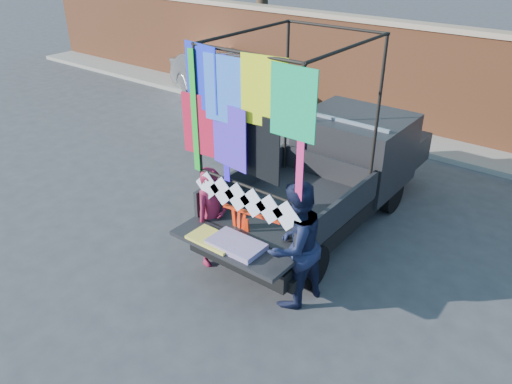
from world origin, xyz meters
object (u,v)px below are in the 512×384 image
Objects in this scene: man at (295,245)px; woman at (213,217)px; pickup_truck at (339,169)px; sedan at (222,78)px.

woman is at bearing -80.86° from man.
woman is (-0.70, -2.49, -0.05)m from pickup_truck.
pickup_truck is at bearing -5.67° from woman.
pickup_truck is 6.76m from sedan.
man reaches higher than sedan.
sedan is at bearing -122.61° from man.
pickup_truck is 2.59m from woman.
pickup_truck is 1.28× the size of sedan.
pickup_truck is 2.90× the size of man.
pickup_truck is 2.63m from man.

